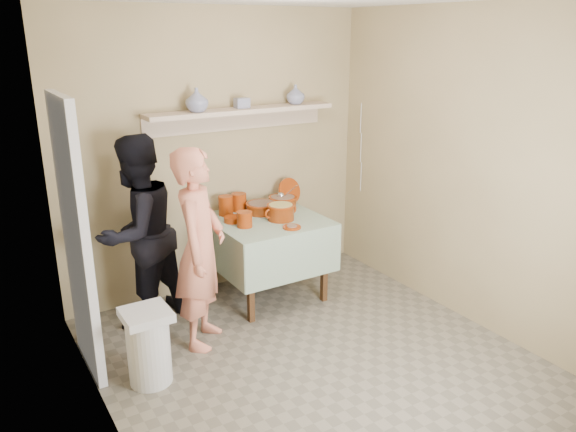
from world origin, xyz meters
TOP-DOWN VIEW (x-y plane):
  - ground at (0.00, 0.00)m, footprint 3.50×3.50m
  - tile_panel at (-1.46, 0.95)m, footprint 0.06×0.70m
  - plate_stack_a at (-0.02, 1.57)m, footprint 0.14×0.14m
  - plate_stack_b at (0.14, 1.62)m, footprint 0.14×0.14m
  - bowl_stack at (-0.03, 1.18)m, footprint 0.14×0.14m
  - empty_bowl at (-0.06, 1.35)m, footprint 0.16×0.16m
  - propped_lid at (0.68, 1.59)m, footprint 0.28×0.15m
  - vase_right at (0.77, 1.62)m, footprint 0.21×0.21m
  - vase_left at (-0.24, 1.60)m, footprint 0.28×0.28m
  - ceramic_box at (0.20, 1.63)m, footprint 0.13×0.09m
  - person_cook at (-0.60, 0.82)m, footprint 0.65×0.69m
  - person_helper at (-0.91, 1.38)m, footprint 0.98×0.91m
  - room_shell at (0.00, 0.00)m, footprint 3.04×3.54m
  - serving_table at (0.25, 1.28)m, footprint 0.97×0.97m
  - cazuela_meat_a at (0.29, 1.45)m, footprint 0.30×0.30m
  - cazuela_meat_b at (0.57, 1.52)m, footprint 0.28×0.28m
  - ladle at (0.56, 1.53)m, footprint 0.08×0.26m
  - cazuela_rice at (0.34, 1.18)m, footprint 0.33×0.25m
  - front_plate at (0.30, 0.93)m, footprint 0.16×0.16m
  - wall_shelf at (0.20, 1.65)m, footprint 1.80×0.25m
  - trash_bin at (-1.15, 0.50)m, footprint 0.32×0.32m
  - electrical_cord at (1.47, 1.48)m, footprint 0.01×0.05m

SIDE VIEW (x-z plane):
  - ground at x=0.00m, z-range 0.00..0.00m
  - trash_bin at x=-1.15m, z-range 0.00..0.56m
  - serving_table at x=0.25m, z-range 0.26..1.02m
  - front_plate at x=0.30m, z-range 0.76..0.78m
  - empty_bowl at x=-0.06m, z-range 0.76..0.81m
  - person_cook at x=-0.60m, z-range 0.00..1.58m
  - person_helper at x=-0.91m, z-range 0.00..1.62m
  - cazuela_meat_a at x=0.29m, z-range 0.77..0.87m
  - cazuela_meat_b at x=0.57m, z-range 0.77..0.87m
  - bowl_stack at x=-0.03m, z-range 0.76..0.90m
  - plate_stack_b at x=0.14m, z-range 0.76..0.93m
  - cazuela_rice at x=0.34m, z-range 0.77..0.92m
  - plate_stack_a at x=-0.02m, z-range 0.76..0.94m
  - ladle at x=0.56m, z-range 0.78..0.97m
  - propped_lid at x=0.68m, z-range 0.75..1.01m
  - tile_panel at x=-1.46m, z-range 0.00..2.00m
  - electrical_cord at x=1.47m, z-range 0.80..1.70m
  - room_shell at x=0.00m, z-range 0.30..2.92m
  - wall_shelf at x=0.20m, z-range 1.57..1.78m
  - ceramic_box at x=0.20m, z-range 1.72..1.81m
  - vase_right at x=0.77m, z-range 1.72..1.90m
  - vase_left at x=-0.24m, z-range 1.72..1.92m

